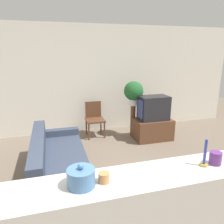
# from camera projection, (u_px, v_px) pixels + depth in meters

# --- Properties ---
(wall_back) EXTENTS (9.00, 0.06, 2.70)m
(wall_back) POSITION_uv_depth(u_px,v_px,m) (72.00, 80.00, 5.44)
(wall_back) COLOR silver
(wall_back) RESTS_ON ground_plane
(couch) EXTENTS (0.85, 1.94, 0.72)m
(couch) POSITION_uv_depth(u_px,v_px,m) (58.00, 163.00, 3.61)
(couch) COLOR #384256
(couch) RESTS_ON ground_plane
(tv_stand) EXTENTS (0.88, 0.56, 0.49)m
(tv_stand) POSITION_uv_depth(u_px,v_px,m) (152.00, 129.00, 5.23)
(tv_stand) COLOR brown
(tv_stand) RESTS_ON ground_plane
(television) EXTENTS (0.69, 0.42, 0.56)m
(television) POSITION_uv_depth(u_px,v_px,m) (153.00, 108.00, 5.09)
(television) COLOR #232328
(television) RESTS_ON tv_stand
(wooden_chair) EXTENTS (0.44, 0.44, 0.84)m
(wooden_chair) POSITION_uv_depth(u_px,v_px,m) (94.00, 117.00, 5.40)
(wooden_chair) COLOR brown
(wooden_chair) RESTS_ON ground_plane
(plant_stand) EXTENTS (0.12, 0.12, 0.79)m
(plant_stand) POSITION_uv_depth(u_px,v_px,m) (133.00, 121.00, 5.40)
(plant_stand) COLOR brown
(plant_stand) RESTS_ON ground_plane
(potted_plant) EXTENTS (0.46, 0.46, 0.58)m
(potted_plant) POSITION_uv_depth(u_px,v_px,m) (134.00, 92.00, 5.21)
(potted_plant) COLOR white
(potted_plant) RESTS_ON plant_stand
(decorative_bowl) EXTENTS (0.22, 0.22, 0.19)m
(decorative_bowl) POSITION_uv_depth(u_px,v_px,m) (81.00, 177.00, 1.66)
(decorative_bowl) COLOR #4C7AAD
(decorative_bowl) RESTS_ON foreground_counter
(candle_jar) EXTENTS (0.09, 0.09, 0.08)m
(candle_jar) POSITION_uv_depth(u_px,v_px,m) (104.00, 177.00, 1.71)
(candle_jar) COLOR #C6844C
(candle_jar) RESTS_ON foreground_counter
(candlestick) EXTENTS (0.07, 0.07, 0.26)m
(candlestick) POSITION_uv_depth(u_px,v_px,m) (205.00, 157.00, 1.95)
(candlestick) COLOR #B7933D
(candlestick) RESTS_ON foreground_counter
(coffee_tin) EXTENTS (0.11, 0.11, 0.12)m
(coffee_tin) POSITION_uv_depth(u_px,v_px,m) (215.00, 158.00, 1.99)
(coffee_tin) COLOR #66337F
(coffee_tin) RESTS_ON foreground_counter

